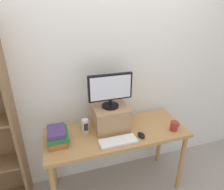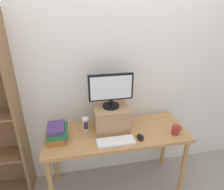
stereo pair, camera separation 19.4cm
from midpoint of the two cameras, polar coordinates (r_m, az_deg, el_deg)
The scene contains 10 objects.
ground_plane at distance 2.64m, azimuth -1.12°, elevation -24.51°, with size 12.00×12.00×0.00m, color #9E9389.
back_wall at distance 2.21m, azimuth -4.18°, elevation 6.15°, with size 7.00×0.08×2.60m.
desk at distance 2.17m, azimuth -1.27°, elevation -12.52°, with size 1.48×0.57×0.78m.
riser_box at distance 2.12m, azimuth -3.10°, elevation -6.45°, with size 0.36×0.32×0.25m.
computer_monitor at distance 1.97m, azimuth -3.30°, elevation 1.51°, with size 0.45×0.17×0.35m.
keyboard at distance 1.96m, azimuth -1.12°, elevation -13.17°, with size 0.37×0.14×0.02m.
computer_mouse at distance 2.04m, azimuth 5.66°, elevation -11.40°, with size 0.06×0.10×0.04m.
book_stack at distance 2.02m, azimuth -18.06°, elevation -11.12°, with size 0.19×0.27×0.15m.
coffee_mug at distance 2.19m, azimuth 14.92°, elevation -8.57°, with size 0.11×0.08×0.10m.
desk_speaker at distance 2.11m, azimuth -10.27°, elevation -8.76°, with size 0.07×0.07×0.14m.
Camera 1 is at (-0.58, -1.65, 1.99)m, focal length 32.00 mm.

